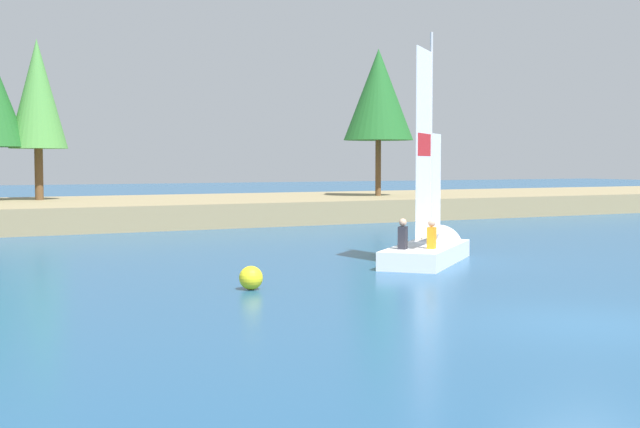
% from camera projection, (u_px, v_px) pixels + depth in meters
% --- Properties ---
extents(ground_plane, '(200.00, 200.00, 0.00)m').
position_uv_depth(ground_plane, '(590.00, 325.00, 14.81)').
color(ground_plane, navy).
extents(shore_bank, '(80.00, 11.58, 1.03)m').
position_uv_depth(shore_bank, '(123.00, 211.00, 39.96)').
color(shore_bank, '#897A56').
rests_on(shore_bank, ground).
extents(shoreline_tree_midleft, '(2.62, 2.62, 7.32)m').
position_uv_depth(shoreline_tree_midleft, '(37.00, 94.00, 39.79)').
color(shoreline_tree_midleft, brown).
rests_on(shoreline_tree_midleft, shore_bank).
extents(shoreline_tree_centre, '(3.57, 3.57, 7.52)m').
position_uv_depth(shoreline_tree_centre, '(378.00, 95.00, 44.78)').
color(shoreline_tree_centre, brown).
rests_on(shoreline_tree_centre, shore_bank).
extents(sailboat, '(4.72, 4.42, 6.75)m').
position_uv_depth(sailboat, '(433.00, 244.00, 24.61)').
color(sailboat, white).
rests_on(sailboat, ground).
extents(channel_buoy, '(0.52, 0.52, 0.52)m').
position_uv_depth(channel_buoy, '(251.00, 278.00, 18.86)').
color(channel_buoy, yellow).
rests_on(channel_buoy, ground).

